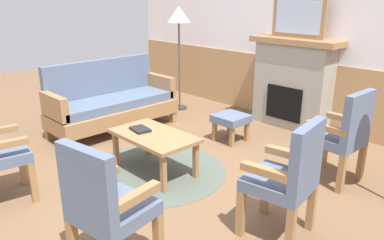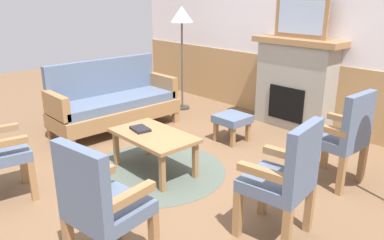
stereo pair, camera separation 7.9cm
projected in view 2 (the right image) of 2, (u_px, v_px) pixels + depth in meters
name	position (u px, v px, depth m)	size (l,w,h in m)	color
ground_plane	(168.00, 175.00, 4.06)	(14.00, 14.00, 0.00)	brown
wall_back	(309.00, 35.00, 5.30)	(7.20, 0.14, 2.70)	white
fireplace	(295.00, 83.00, 5.36)	(1.30, 0.44, 1.28)	gray
framed_picture	(301.00, 17.00, 5.07)	(0.80, 0.04, 0.56)	olive
couch	(114.00, 103.00, 5.32)	(0.70, 1.80, 0.98)	olive
coffee_table	(154.00, 138.00, 4.04)	(0.96, 0.56, 0.44)	olive
round_rug	(155.00, 170.00, 4.16)	(1.57, 1.57, 0.01)	#4C564C
book_on_table	(140.00, 129.00, 4.11)	(0.23, 0.16, 0.03)	black
footstool	(232.00, 121.00, 4.91)	(0.40, 0.40, 0.36)	olive
armchair_near_fireplace	(343.00, 134.00, 3.73)	(0.50, 0.50, 0.98)	olive
armchair_by_window_left	(285.00, 176.00, 2.87)	(0.55, 0.55, 0.98)	olive
armchair_front_center	(100.00, 202.00, 2.51)	(0.55, 0.55, 0.98)	olive
floor_lamp_by_couch	(182.00, 21.00, 5.96)	(0.36, 0.36, 1.68)	#332D28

